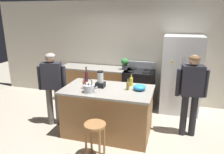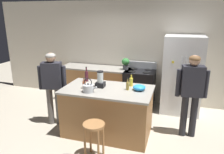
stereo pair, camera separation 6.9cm
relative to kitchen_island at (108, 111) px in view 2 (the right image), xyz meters
The scene contains 17 objects.
ground_plane 0.48m from the kitchen_island, ahead, with size 14.00×14.00×0.00m, color #B2A893.
back_wall 2.13m from the kitchen_island, 90.00° to the left, with size 8.00×0.10×2.70m, color beige.
kitchen_island is the anchor object (origin of this frame).
back_counter_run 1.74m from the kitchen_island, 117.30° to the left, with size 2.00×0.64×0.96m.
refrigerator 2.09m from the kitchen_island, 47.22° to the left, with size 0.90×0.73×1.87m.
stove_range 1.57m from the kitchen_island, 76.34° to the left, with size 0.76×0.65×1.14m.
person_by_island_left 1.33m from the kitchen_island, behind, with size 0.59×0.33×1.59m.
person_by_sink_right 1.68m from the kitchen_island, 13.45° to the left, with size 0.60×0.27×1.64m.
bar_stool 0.83m from the kitchen_island, 87.39° to the right, with size 0.36×0.36×0.64m.
potted_plant 1.68m from the kitchen_island, 90.71° to the left, with size 0.20×0.20×0.30m.
blender_appliance 0.64m from the kitchen_island, 164.19° to the left, with size 0.17×0.17×0.33m.
bottle_soda 0.76m from the kitchen_island, 35.18° to the left, with size 0.07×0.07×0.26m.
bottle_vinegar 0.69m from the kitchen_island, ahead, with size 0.06×0.06×0.24m.
bottle_wine 0.89m from the kitchen_island, 150.65° to the left, with size 0.08×0.08×0.32m.
bottle_cooking_sauce 0.72m from the kitchen_island, 164.43° to the right, with size 0.06×0.06×0.22m.
mixing_bowl 0.81m from the kitchen_island, ahead, with size 0.24×0.24×0.11m, color #268CD8.
tea_kettle 0.68m from the kitchen_island, 134.46° to the right, with size 0.28×0.20×0.27m.
Camera 2 is at (1.25, -3.74, 2.35)m, focal length 34.57 mm.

